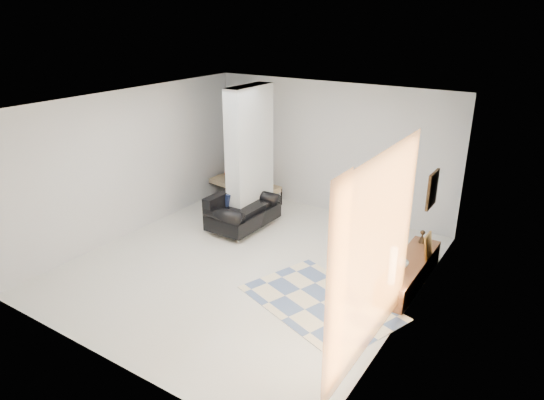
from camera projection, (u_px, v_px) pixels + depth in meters
The scene contains 17 objects.
floor at pixel (250, 264), 8.45m from camera, with size 6.00×6.00×0.00m, color silver.
ceiling at pixel (247, 103), 7.43m from camera, with size 6.00×6.00×0.00m, color white.
wall_back at pixel (330, 149), 10.29m from camera, with size 6.00×6.00×0.00m, color silver.
wall_front at pixel (97, 263), 5.59m from camera, with size 6.00×6.00×0.00m, color silver.
wall_left at pixel (132, 163), 9.33m from camera, with size 6.00×6.00×0.00m, color silver.
wall_right at pixel (414, 226), 6.55m from camera, with size 6.00×6.00×0.00m, color silver.
partition_column at pixel (250, 156), 9.75m from camera, with size 0.35×1.20×2.80m, color silver.
hallway_door at pixel (249, 152), 11.46m from camera, with size 0.85×0.06×2.04m, color silver.
curtain at pixel (377, 255), 5.67m from camera, with size 2.55×2.55×0.00m, color #F99741.
wall_art at pixel (432, 190), 7.18m from camera, with size 0.04×0.45×0.55m, color #311E0D.
media_console at pixel (409, 271), 7.80m from camera, with size 0.45×1.94×0.80m.
loveseat at pixel (241, 211), 9.80m from camera, with size 0.91×1.52×0.76m.
daybed at pixel (244, 183), 11.21m from camera, with size 1.82×0.99×0.77m.
area_rug at pixel (320, 303), 7.32m from camera, with size 2.27×1.51×0.01m, color beige.
cylinder_lamp at pixel (393, 266), 6.98m from camera, with size 0.11×0.11×0.58m, color silver.
bronze_figurine at pixel (422, 237), 8.30m from camera, with size 0.11×0.11×0.23m, color black, non-canonical shape.
vase at pixel (403, 261), 7.52m from camera, with size 0.19×0.19×0.20m, color silver.
Camera 1 is at (4.39, -6.06, 4.10)m, focal length 32.00 mm.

